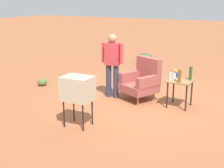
# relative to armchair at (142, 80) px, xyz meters

# --- Properties ---
(ground_plane) EXTENTS (60.00, 60.00, 0.00)m
(ground_plane) POSITION_rel_armchair_xyz_m (0.01, -0.05, -0.50)
(ground_plane) COLOR #A05B38
(armchair) EXTENTS (1.01, 1.02, 1.06)m
(armchair) POSITION_rel_armchair_xyz_m (0.00, 0.00, 0.00)
(armchair) COLOR #937047
(armchair) RESTS_ON ground
(side_table) EXTENTS (0.56, 0.56, 0.65)m
(side_table) POSITION_rel_armchair_xyz_m (1.00, -0.07, 0.06)
(side_table) COLOR black
(side_table) RESTS_ON ground
(tv_on_stand) EXTENTS (0.63, 0.48, 1.03)m
(tv_on_stand) POSITION_rel_armchair_xyz_m (-0.42, -2.17, 0.28)
(tv_on_stand) COLOR black
(tv_on_stand) RESTS_ON ground
(person_standing) EXTENTS (0.56, 0.28, 1.64)m
(person_standing) POSITION_rel_armchair_xyz_m (-0.75, -0.21, 0.44)
(person_standing) COLOR #2D3347
(person_standing) RESTS_ON ground
(bottle_tall_amber) EXTENTS (0.07, 0.07, 0.30)m
(bottle_tall_amber) POSITION_rel_armchair_xyz_m (1.04, -0.28, 0.30)
(bottle_tall_amber) COLOR brown
(bottle_tall_amber) RESTS_ON side_table
(soda_can_blue) EXTENTS (0.07, 0.07, 0.12)m
(soda_can_blue) POSITION_rel_armchair_xyz_m (0.85, 0.16, 0.22)
(soda_can_blue) COLOR blue
(soda_can_blue) RESTS_ON side_table
(bottle_short_clear) EXTENTS (0.06, 0.06, 0.20)m
(bottle_short_clear) POSITION_rel_armchair_xyz_m (0.80, -0.20, 0.25)
(bottle_short_clear) COLOR silver
(bottle_short_clear) RESTS_ON side_table
(bottle_wine_green) EXTENTS (0.07, 0.07, 0.32)m
(bottle_wine_green) POSITION_rel_armchair_xyz_m (1.19, 0.07, 0.31)
(bottle_wine_green) COLOR #1E5623
(bottle_wine_green) RESTS_ON side_table
(flower_vase) EXTENTS (0.15, 0.10, 0.27)m
(flower_vase) POSITION_rel_armchair_xyz_m (0.86, -0.12, 0.30)
(flower_vase) COLOR silver
(flower_vase) RESTS_ON side_table
(shrub_mid) EXTENTS (0.27, 0.27, 0.21)m
(shrub_mid) POSITION_rel_armchair_xyz_m (-3.07, -0.32, -0.39)
(shrub_mid) COLOR #516B38
(shrub_mid) RESTS_ON ground
(shrub_far) EXTENTS (0.60, 0.60, 0.46)m
(shrub_far) POSITION_rel_armchair_xyz_m (-1.62, 3.90, -0.27)
(shrub_far) COLOR #475B33
(shrub_far) RESTS_ON ground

